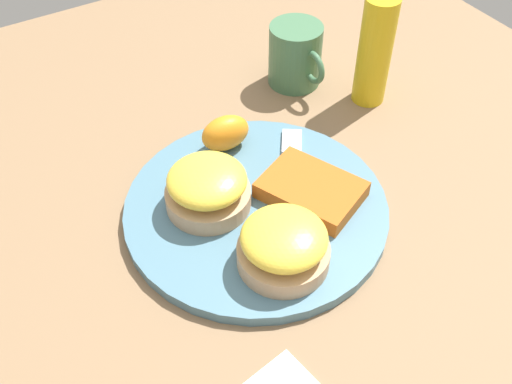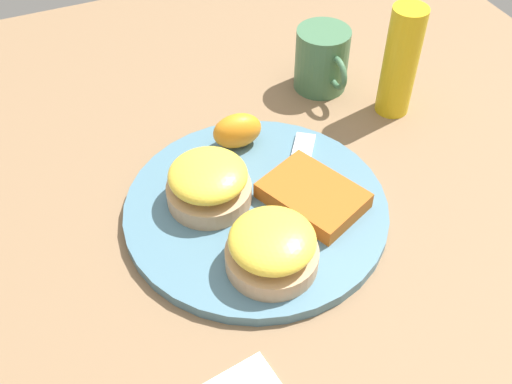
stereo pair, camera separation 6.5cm
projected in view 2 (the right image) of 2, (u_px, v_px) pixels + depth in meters
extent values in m
plane|color=#846647|center=(256.00, 213.00, 0.67)|extent=(1.10, 1.10, 0.00)
cylinder|color=slate|center=(256.00, 209.00, 0.67)|extent=(0.29, 0.29, 0.01)
cylinder|color=tan|center=(209.00, 192.00, 0.66)|extent=(0.09, 0.09, 0.02)
ellipsoid|color=yellow|center=(208.00, 175.00, 0.64)|extent=(0.09, 0.09, 0.03)
cylinder|color=tan|center=(272.00, 257.00, 0.60)|extent=(0.09, 0.09, 0.02)
ellipsoid|color=yellow|center=(272.00, 240.00, 0.58)|extent=(0.09, 0.09, 0.03)
cube|color=#AD591C|center=(313.00, 196.00, 0.66)|extent=(0.13, 0.11, 0.02)
ellipsoid|color=orange|center=(237.00, 131.00, 0.72)|extent=(0.04, 0.06, 0.04)
cube|color=silver|center=(285.00, 225.00, 0.64)|extent=(0.10, 0.07, 0.00)
cube|color=silver|center=(304.00, 146.00, 0.73)|extent=(0.05, 0.04, 0.00)
cylinder|color=#42704C|center=(322.00, 59.00, 0.81)|extent=(0.07, 0.07, 0.09)
torus|color=#42704C|center=(337.00, 73.00, 0.78)|extent=(0.05, 0.01, 0.05)
cylinder|color=gold|center=(400.00, 62.00, 0.75)|extent=(0.04, 0.04, 0.15)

